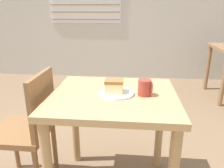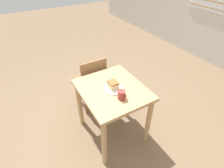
{
  "view_description": "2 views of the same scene",
  "coord_description": "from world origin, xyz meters",
  "views": [
    {
      "loc": [
        0.26,
        -1.13,
        1.27
      ],
      "look_at": [
        0.14,
        0.12,
        0.84
      ],
      "focal_mm": 35.0,
      "sensor_mm": 36.0,
      "label": 1
    },
    {
      "loc": [
        1.49,
        -0.63,
        2.01
      ],
      "look_at": [
        0.14,
        0.15,
        0.82
      ],
      "focal_mm": 28.0,
      "sensor_mm": 36.0,
      "label": 2
    }
  ],
  "objects": [
    {
      "name": "chair_near_window",
      "position": [
        -0.45,
        0.15,
        0.49
      ],
      "size": [
        0.39,
        0.39,
        0.88
      ],
      "rotation": [
        0.0,
        0.0,
        -1.57
      ],
      "color": "brown",
      "rests_on": "ground_plane"
    },
    {
      "name": "coffee_mug",
      "position": [
        0.35,
        0.16,
        0.81
      ],
      "size": [
        0.09,
        0.08,
        0.1
      ],
      "color": "#9E382D",
      "rests_on": "dining_table_near"
    },
    {
      "name": "cake_slice",
      "position": [
        0.15,
        0.16,
        0.81
      ],
      "size": [
        0.11,
        0.1,
        0.08
      ],
      "color": "beige",
      "rests_on": "plate"
    },
    {
      "name": "wall_back",
      "position": [
        -0.0,
        3.03,
        1.4
      ],
      "size": [
        10.0,
        0.09,
        2.8
      ],
      "color": "beige",
      "rests_on": "ground_plane"
    },
    {
      "name": "dining_table_near",
      "position": [
        0.15,
        0.15,
        0.62
      ],
      "size": [
        0.8,
        0.71,
        0.76
      ],
      "color": "tan",
      "rests_on": "ground_plane"
    },
    {
      "name": "plate",
      "position": [
        0.17,
        0.16,
        0.77
      ],
      "size": [
        0.23,
        0.23,
        0.01
      ],
      "color": "white",
      "rests_on": "dining_table_near"
    }
  ]
}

